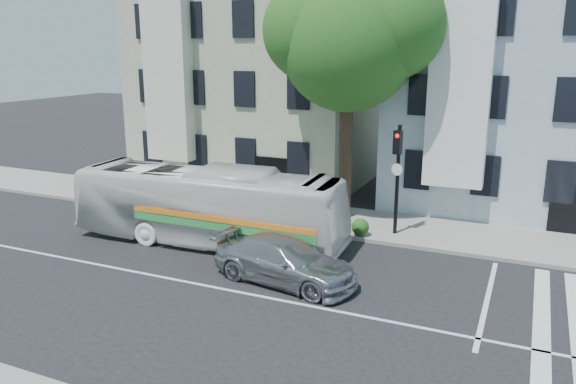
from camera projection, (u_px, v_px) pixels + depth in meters
The scene contains 9 objects.
ground at pixel (255, 295), 17.08m from camera, with size 120.00×120.00×0.00m, color black.
sidewalk_far at pixel (340, 221), 24.14m from camera, with size 80.00×4.00×0.15m, color gray.
building_left at pixel (265, 81), 31.74m from camera, with size 12.00×10.00×11.00m, color #A0A086.
building_right at pixel (533, 88), 26.23m from camera, with size 12.00×10.00×11.00m, color #95A9B2.
street_tree at pixel (352, 35), 22.83m from camera, with size 7.30×5.90×11.10m.
bus at pixel (208, 206), 21.32m from camera, with size 10.69×2.50×2.98m, color white.
sedan at pixel (285, 261), 17.93m from camera, with size 4.86×1.98×1.41m, color #A4A7AB.
hedge at pixel (263, 214), 23.65m from camera, with size 8.50×0.84×0.70m, color #1E561C, non-canonical shape.
traffic_signal at pixel (397, 166), 21.59m from camera, with size 0.46×0.54×4.48m.
Camera 1 is at (7.32, -13.99, 7.32)m, focal length 35.00 mm.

